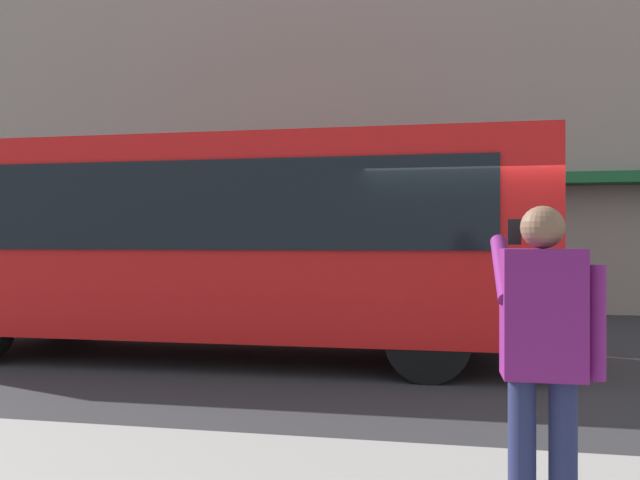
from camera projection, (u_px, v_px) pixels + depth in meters
ground_plane at (469, 369)px, 7.95m from camera, size 60.00×60.00×0.00m
building_facade_far at (454, 58)px, 14.63m from camera, size 28.00×1.55×12.00m
red_bus at (215, 239)px, 8.83m from camera, size 9.05×2.54×3.08m
pedestrian_photographer at (543, 344)px, 3.15m from camera, size 0.53×0.52×1.70m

